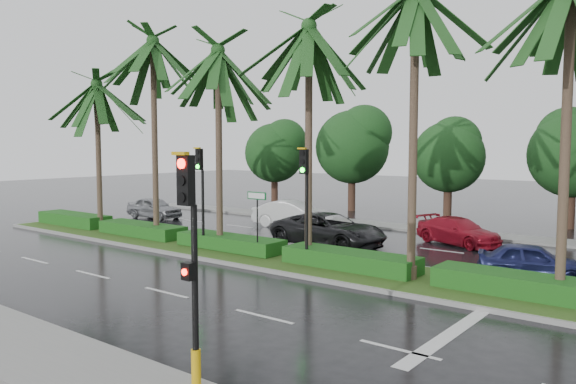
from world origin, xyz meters
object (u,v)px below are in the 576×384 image
Objects in this scene: car_red at (458,231)px; car_silver at (154,208)px; signal_near at (191,261)px; car_darkgrey at (329,230)px; signal_median_left at (201,183)px; car_white at (293,214)px; street_sign at (257,208)px; car_blue at (532,261)px.

car_silver is at bearing 118.85° from car_red.
signal_near is 1.12× the size of car_silver.
car_darkgrey reaches higher than car_silver.
signal_median_left is 12.47m from car_silver.
signal_near reaches higher than car_silver.
signal_near reaches higher than car_red.
car_silver is at bearing 142.77° from signal_near.
car_white is (-1.54, 8.45, -2.26)m from signal_median_left.
car_silver is 18.85m from car_red.
car_white is (9.13, 2.43, 0.07)m from car_silver.
car_red is at bearing -45.27° from car_darkgrey.
signal_near reaches higher than car_white.
street_sign is 0.58× the size of car_white.
signal_median_left is at bearing 135.91° from signal_near.
street_sign reaches higher than car_white.
signal_median_left is (-10.00, 9.69, 0.49)m from signal_near.
car_blue is at bearing -98.39° from car_silver.
car_silver is 1.08× the size of car_blue.
car_red is 1.20× the size of car_blue.
street_sign is (3.00, 0.18, -0.87)m from signal_median_left.
car_white is at bearing 118.77° from street_sign.
signal_median_left is 0.97× the size of car_white.
signal_median_left reaches higher than street_sign.
car_blue is at bearing -122.37° from car_white.
car_darkgrey is (3.50, 4.59, -2.24)m from signal_median_left.
car_silver is at bearing 67.17° from car_blue.
car_blue is at bearing 79.42° from signal_near.
car_white is at bearing 122.47° from signal_near.
street_sign is at bearing -115.80° from car_silver.
street_sign is 0.72× the size of car_blue.
street_sign is 4.64m from car_darkgrey.
car_blue is (9.00, -0.88, -0.14)m from car_darkgrey.
car_darkgrey is at bearing 83.52° from street_sign.
car_white is 1.24× the size of car_blue.
street_sign is (-7.00, 9.87, -0.38)m from signal_near.
car_darkgrey is at bearing 52.65° from signal_median_left.
car_red reaches higher than car_blue.
signal_near is at bearing 152.30° from car_blue.
street_sign is 0.67× the size of car_silver.
car_blue is (12.50, 3.70, -2.39)m from signal_median_left.
signal_median_left is 12.01m from car_red.
car_red is (18.67, 2.62, -0.04)m from car_silver.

